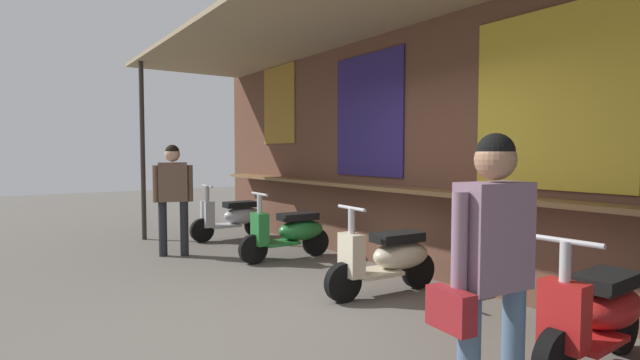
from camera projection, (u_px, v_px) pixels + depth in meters
name	position (u px, v px, depth m)	size (l,w,h in m)	color
ground_plane	(306.00, 314.00, 4.46)	(32.35, 32.35, 0.00)	#605B54
market_stall_facade	(443.00, 126.00, 5.40)	(11.55, 2.49, 3.24)	brown
scooter_silver	(234.00, 217.00, 8.37)	(0.46, 1.40, 0.97)	#B2B5BA
scooter_green	(291.00, 232.00, 6.77)	(0.46, 1.40, 0.97)	#237533
scooter_cream	(389.00, 258.00, 5.09)	(0.49, 1.40, 0.97)	beige
scooter_red	(597.00, 313.00, 3.33)	(0.46, 1.40, 0.97)	red
shopper_with_handbag	(491.00, 256.00, 2.48)	(0.28, 0.65, 1.61)	slate
shopper_browsing	(173.00, 188.00, 6.93)	(0.31, 0.54, 1.63)	#232328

